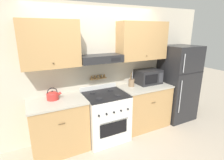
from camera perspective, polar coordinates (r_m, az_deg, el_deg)
The scene contains 9 objects.
ground_plane at distance 3.49m, azimuth 0.02°, elevation -20.39°, with size 16.00×16.00×0.00m, color #B2A38E.
wall_back at distance 3.44m, azimuth -4.22°, elevation 5.78°, with size 5.20×0.46×2.55m.
counter_left at distance 3.29m, azimuth -16.94°, elevation -14.03°, with size 0.96×0.66×0.93m.
counter_right at distance 3.95m, azimuth 10.20°, elevation -8.29°, with size 1.10×0.66×0.93m.
stove_range at distance 3.47m, azimuth -2.20°, elevation -11.69°, with size 0.79×0.74×1.00m.
refrigerator at distance 4.39m, azimuth 20.67°, elevation -0.94°, with size 0.75×0.72×1.74m.
tea_kettle at distance 3.15m, azimuth -18.79°, elevation -4.75°, with size 0.25×0.20×0.21m.
microwave at distance 3.93m, azimuth 11.70°, elevation 1.08°, with size 0.53×0.40×0.30m.
utensil_crock at distance 3.68m, azimuth 6.37°, elevation -0.84°, with size 0.12×0.12×0.31m.
Camera 1 is at (-1.27, -2.50, 2.08)m, focal length 28.00 mm.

